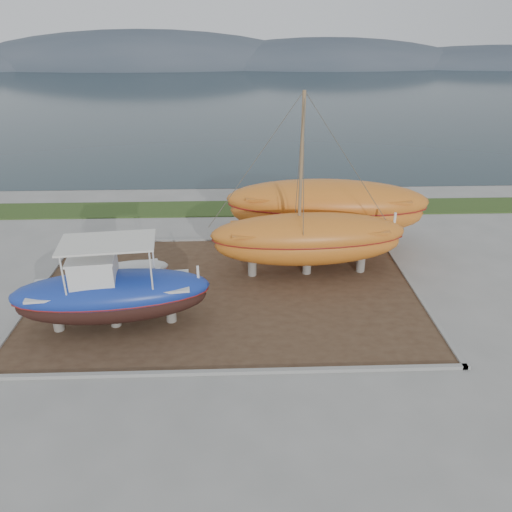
{
  "coord_description": "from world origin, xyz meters",
  "views": [
    {
      "loc": [
        0.64,
        -16.98,
        12.07
      ],
      "look_at": [
        1.4,
        4.0,
        1.92
      ],
      "focal_mm": 35.0,
      "sensor_mm": 36.0,
      "label": 1
    }
  ],
  "objects_px": {
    "orange_bare_hull": "(326,214)",
    "orange_sailboat": "(311,189)",
    "blue_caique": "(111,285)",
    "white_dinghy": "(126,276)"
  },
  "relations": [
    {
      "from": "blue_caique",
      "to": "orange_sailboat",
      "type": "relative_size",
      "value": 0.83
    },
    {
      "from": "orange_bare_hull",
      "to": "blue_caique",
      "type": "bearing_deg",
      "value": -136.49
    },
    {
      "from": "blue_caique",
      "to": "orange_sailboat",
      "type": "distance_m",
      "value": 10.21
    },
    {
      "from": "blue_caique",
      "to": "white_dinghy",
      "type": "relative_size",
      "value": 1.96
    },
    {
      "from": "blue_caique",
      "to": "orange_sailboat",
      "type": "height_order",
      "value": "orange_sailboat"
    },
    {
      "from": "white_dinghy",
      "to": "orange_bare_hull",
      "type": "xyz_separation_m",
      "value": [
        10.46,
        4.84,
        1.23
      ]
    },
    {
      "from": "orange_sailboat",
      "to": "orange_bare_hull",
      "type": "height_order",
      "value": "orange_sailboat"
    },
    {
      "from": "orange_bare_hull",
      "to": "orange_sailboat",
      "type": "bearing_deg",
      "value": -107.2
    },
    {
      "from": "white_dinghy",
      "to": "orange_bare_hull",
      "type": "bearing_deg",
      "value": 8.17
    },
    {
      "from": "white_dinghy",
      "to": "orange_sailboat",
      "type": "distance_m",
      "value": 9.86
    }
  ]
}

